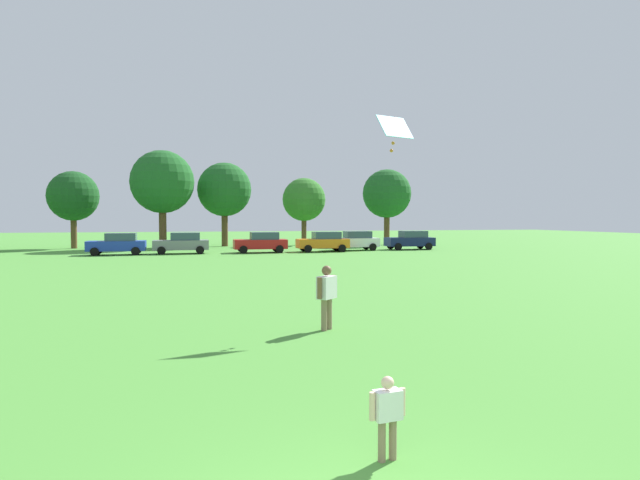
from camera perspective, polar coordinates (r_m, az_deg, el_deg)
The scene contains 15 objects.
ground_plane at distance 33.93m, azimuth -11.49°, elevation -2.54°, with size 160.00×160.00×0.00m, color #4C9338.
child_kite_flyer at distance 6.74m, azimuth 7.11°, elevation -17.37°, with size 0.47×0.23×1.01m.
adult_bystander at distance 13.88m, azimuth 0.70°, elevation -5.47°, with size 0.61×0.59×1.65m.
kite at distance 16.21m, azimuth 7.84°, elevation 11.46°, with size 1.16×0.81×1.08m.
parked_car_blue_0 at distance 44.63m, azimuth -20.49°, elevation -0.37°, with size 4.30×2.02×1.68m.
parked_car_gray_1 at distance 44.58m, azimuth -14.31°, elevation -0.30°, with size 4.30×2.02×1.68m.
parked_car_red_2 at distance 44.73m, azimuth -6.20°, elevation -0.23°, with size 4.30×2.02×1.68m.
parked_car_orange_3 at distance 45.71m, azimuth 0.37°, elevation -0.16°, with size 4.30×2.02×1.68m.
parked_car_white_4 at distance 47.75m, azimuth 3.66°, elevation -0.06°, with size 4.30×2.02×1.68m.
parked_car_navy_5 at distance 49.53m, azimuth 9.48°, elevation -0.00°, with size 4.30×2.02×1.68m.
tree_left at distance 55.46m, azimuth -24.52°, elevation 4.20°, with size 4.62×4.62×7.19m.
tree_center_left at distance 52.95m, azimuth -16.26°, elevation 5.86°, with size 5.88×5.88×9.16m.
tree_center_right at distance 55.29m, azimuth -10.01°, elevation 5.22°, with size 5.38×5.38×8.38m.
tree_right at distance 56.86m, azimuth -1.70°, elevation 4.25°, with size 4.51×4.51×7.02m.
tree_far_right at distance 57.66m, azimuth 7.05°, elevation 4.83°, with size 5.11×5.11×7.96m.
Camera 1 is at (-1.43, -3.78, 2.87)m, focal length 30.44 mm.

